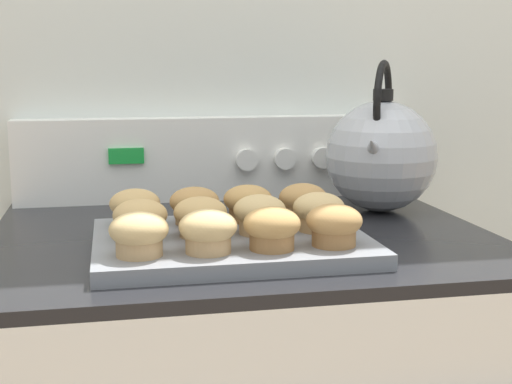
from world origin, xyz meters
TOP-DOWN VIEW (x-y plane):
  - wall_back at (0.00, 0.68)m, footprint 8.00×0.05m
  - control_panel at (0.00, 0.63)m, footprint 0.76×0.07m
  - muffin_pan at (-0.04, 0.23)m, footprint 0.39×0.30m
  - muffin_r0_c0 at (-0.17, 0.14)m, footprint 0.08×0.08m
  - muffin_r0_c1 at (-0.08, 0.14)m, footprint 0.08×0.08m
  - muffin_r0_c2 at (0.01, 0.14)m, footprint 0.08×0.08m
  - muffin_r0_c3 at (0.09, 0.14)m, footprint 0.08×0.08m
  - muffin_r1_c0 at (-0.16, 0.23)m, footprint 0.08×0.08m
  - muffin_r1_c1 at (-0.08, 0.23)m, footprint 0.08×0.08m
  - muffin_r1_c2 at (0.01, 0.23)m, footprint 0.08×0.08m
  - muffin_r1_c3 at (0.10, 0.23)m, footprint 0.08×0.08m
  - muffin_r2_c0 at (-0.17, 0.32)m, footprint 0.08×0.08m
  - muffin_r2_c1 at (-0.08, 0.31)m, footprint 0.08×0.08m
  - muffin_r2_c2 at (0.01, 0.32)m, footprint 0.08×0.08m
  - muffin_r2_c3 at (0.09, 0.31)m, footprint 0.08×0.08m
  - tea_kettle at (0.28, 0.45)m, footprint 0.20×0.23m

SIDE VIEW (x-z plane):
  - muffin_pan at x=-0.04m, z-range 0.94..0.96m
  - muffin_r0_c0 at x=-0.17m, z-range 0.96..1.02m
  - muffin_r0_c1 at x=-0.08m, z-range 0.96..1.02m
  - muffin_r0_c2 at x=0.01m, z-range 0.96..1.02m
  - muffin_r0_c3 at x=0.09m, z-range 0.96..1.02m
  - muffin_r1_c0 at x=-0.16m, z-range 0.96..1.02m
  - muffin_r1_c1 at x=-0.08m, z-range 0.96..1.02m
  - muffin_r1_c2 at x=0.01m, z-range 0.96..1.02m
  - muffin_r1_c3 at x=0.10m, z-range 0.96..1.02m
  - muffin_r2_c0 at x=-0.17m, z-range 0.96..1.02m
  - muffin_r2_c1 at x=-0.08m, z-range 0.96..1.02m
  - muffin_r2_c2 at x=0.01m, z-range 0.96..1.02m
  - muffin_r2_c3 at x=0.09m, z-range 0.96..1.02m
  - control_panel at x=0.00m, z-range 0.94..1.10m
  - tea_kettle at x=0.28m, z-range 0.91..1.18m
  - wall_back at x=0.00m, z-range 0.00..2.40m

